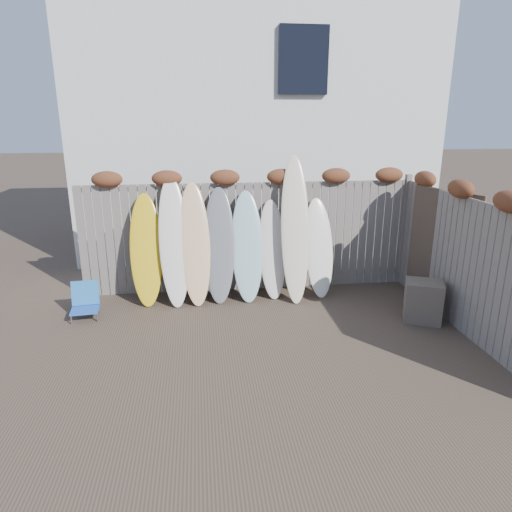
{
  "coord_description": "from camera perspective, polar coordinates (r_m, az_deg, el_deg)",
  "views": [
    {
      "loc": [
        -0.87,
        -5.66,
        3.09
      ],
      "look_at": [
        0.0,
        1.2,
        1.0
      ],
      "focal_mm": 32.0,
      "sensor_mm": 36.0,
      "label": 1
    }
  ],
  "objects": [
    {
      "name": "house",
      "position": [
        12.23,
        -0.83,
        17.35
      ],
      "size": [
        8.5,
        5.5,
        6.33
      ],
      "color": "silver",
      "rests_on": "ground"
    },
    {
      "name": "beach_chair",
      "position": [
        7.88,
        -20.57,
        -5.32
      ],
      "size": [
        0.47,
        0.5,
        0.57
      ],
      "color": "blue",
      "rests_on": "ground"
    },
    {
      "name": "surfboard_0",
      "position": [
        8.01,
        -13.58,
        0.75
      ],
      "size": [
        0.56,
        0.68,
        1.88
      ],
      "primitive_type": "ellipsoid",
      "rotation": [
        -0.31,
        0.0,
        0.03
      ],
      "color": "gold",
      "rests_on": "ground"
    },
    {
      "name": "ground",
      "position": [
        6.51,
        1.36,
        -11.54
      ],
      "size": [
        80.0,
        80.0,
        0.0
      ],
      "primitive_type": "plane",
      "color": "#493A2D"
    },
    {
      "name": "surfboard_1",
      "position": [
        7.88,
        -10.23,
        1.75
      ],
      "size": [
        0.56,
        0.8,
        2.16
      ],
      "primitive_type": "ellipsoid",
      "rotation": [
        -0.31,
        0.0,
        0.08
      ],
      "color": "silver",
      "rests_on": "ground"
    },
    {
      "name": "right_fence",
      "position": [
        7.33,
        24.95,
        -0.21
      ],
      "size": [
        0.28,
        4.4,
        2.24
      ],
      "color": "slate",
      "rests_on": "ground"
    },
    {
      "name": "lattice_panel",
      "position": [
        8.1,
        22.2,
        0.6
      ],
      "size": [
        0.52,
        1.27,
        2.0
      ],
      "primitive_type": "cube",
      "rotation": [
        0.0,
        0.0,
        0.36
      ],
      "color": "brown",
      "rests_on": "ground"
    },
    {
      "name": "surfboard_2",
      "position": [
        7.88,
        -7.64,
        1.5
      ],
      "size": [
        0.57,
        0.76,
        2.06
      ],
      "primitive_type": "ellipsoid",
      "rotation": [
        -0.31,
        0.0,
        0.07
      ],
      "color": "#FFBF7E",
      "rests_on": "ground"
    },
    {
      "name": "back_fence",
      "position": [
        8.33,
        -0.63,
        3.59
      ],
      "size": [
        6.05,
        0.28,
        2.24
      ],
      "color": "slate",
      "rests_on": "ground"
    },
    {
      "name": "wooden_crate",
      "position": [
        7.69,
        20.15,
        -5.33
      ],
      "size": [
        0.7,
        0.65,
        0.65
      ],
      "primitive_type": "cube",
      "rotation": [
        0.0,
        0.0,
        -0.4
      ],
      "color": "#4A3E37",
      "rests_on": "ground"
    },
    {
      "name": "surfboard_4",
      "position": [
        7.97,
        -1.11,
        1.2
      ],
      "size": [
        0.56,
        0.68,
        1.89
      ],
      "primitive_type": "ellipsoid",
      "rotation": [
        -0.31,
        0.0,
        -0.02
      ],
      "color": "#97BEC8",
      "rests_on": "ground"
    },
    {
      "name": "surfboard_5",
      "position": [
        8.11,
        2.06,
        0.84
      ],
      "size": [
        0.49,
        0.63,
        1.71
      ],
      "primitive_type": "ellipsoid",
      "rotation": [
        -0.31,
        0.0,
        0.02
      ],
      "color": "silver",
      "rests_on": "ground"
    },
    {
      "name": "surfboard_3",
      "position": [
        7.94,
        -4.63,
        1.35
      ],
      "size": [
        0.59,
        0.73,
        1.96
      ],
      "primitive_type": "ellipsoid",
      "rotation": [
        -0.31,
        0.0,
        -0.07
      ],
      "color": "slate",
      "rests_on": "ground"
    },
    {
      "name": "surfboard_6",
      "position": [
        7.96,
        4.91,
        3.38
      ],
      "size": [
        0.56,
        0.9,
        2.49
      ],
      "primitive_type": "ellipsoid",
      "rotation": [
        -0.31,
        0.0,
        -0.07
      ],
      "color": "beige",
      "rests_on": "ground"
    },
    {
      "name": "surfboard_7",
      "position": [
        8.25,
        7.87,
        1.04
      ],
      "size": [
        0.54,
        0.65,
        1.73
      ],
      "primitive_type": "ellipsoid",
      "rotation": [
        -0.31,
        0.0,
        0.05
      ],
      "color": "white",
      "rests_on": "ground"
    }
  ]
}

